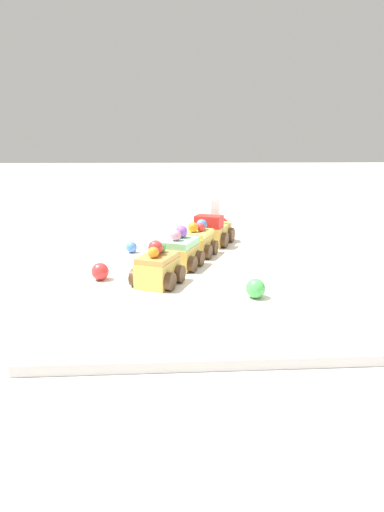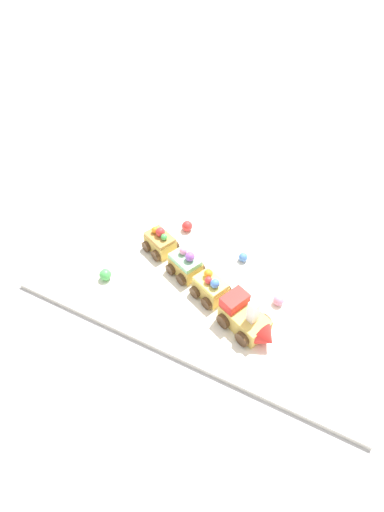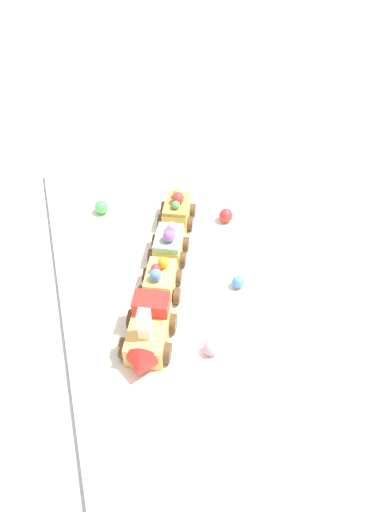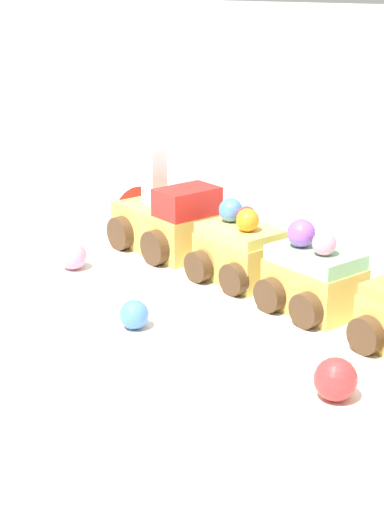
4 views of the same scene
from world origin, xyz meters
TOP-DOWN VIEW (x-y plane):
  - ground_plane at (0.00, 0.00)m, footprint 10.00×10.00m
  - display_board at (0.00, 0.00)m, footprint 0.75×0.36m
  - cake_train_locomotive at (0.11, -0.06)m, footprint 0.13×0.10m
  - cake_car_lemon at (0.01, -0.02)m, footprint 0.08×0.08m
  - cake_car_mint at (-0.07, 0.01)m, footprint 0.08×0.08m
  - cake_car_caramel at (-0.15, 0.05)m, footprint 0.08×0.08m
  - gumball_blue at (0.03, 0.10)m, footprint 0.02×0.02m
  - gumball_red at (-0.13, 0.14)m, footprint 0.03×0.03m
  - gumball_green at (-0.21, -0.08)m, footprint 0.03×0.03m
  - gumball_pink at (0.15, 0.02)m, footprint 0.02×0.02m

SIDE VIEW (x-z plane):
  - ground_plane at x=0.00m, z-range 0.00..0.00m
  - display_board at x=0.00m, z-range 0.00..0.01m
  - gumball_blue at x=0.03m, z-range 0.01..0.03m
  - gumball_pink at x=0.15m, z-range 0.01..0.04m
  - gumball_red at x=-0.13m, z-range 0.01..0.04m
  - gumball_green at x=-0.21m, z-range 0.01..0.04m
  - cake_car_caramel at x=-0.15m, z-range 0.00..0.07m
  - cake_car_lemon at x=0.01m, z-range 0.00..0.07m
  - cake_car_mint at x=-0.07m, z-range 0.00..0.07m
  - cake_train_locomotive at x=0.11m, z-range -0.01..0.08m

